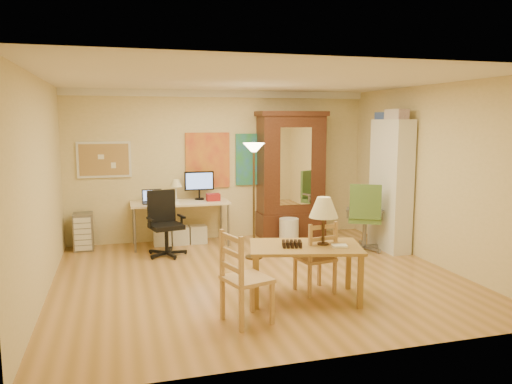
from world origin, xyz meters
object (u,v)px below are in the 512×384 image
object	(u,v)px
dining_table	(312,235)
bookshelf	(391,186)
computer_desk	(182,218)
armoire	(291,183)
office_chair_green	(364,232)
office_chair_black	(166,238)

from	to	relation	value
dining_table	bookshelf	world-z (taller)	bookshelf
computer_desk	armoire	xyz separation A→B (m)	(2.05, 0.08, 0.55)
computer_desk	office_chair_green	world-z (taller)	computer_desk
dining_table	office_chair_green	world-z (taller)	dining_table
dining_table	armoire	world-z (taller)	armoire
office_chair_green	armoire	bearing A→B (deg)	122.78
office_chair_black	bookshelf	size ratio (longest dim) A/B	0.48
computer_desk	office_chair_black	world-z (taller)	computer_desk
bookshelf	computer_desk	bearing A→B (deg)	158.81
office_chair_black	office_chair_green	size ratio (longest dim) A/B	0.92
dining_table	armoire	xyz separation A→B (m)	(0.87, 3.21, 0.22)
office_chair_green	bookshelf	xyz separation A→B (m)	(0.43, -0.05, 0.78)
armoire	office_chair_green	bearing A→B (deg)	-57.22
armoire	bookshelf	world-z (taller)	armoire
computer_desk	office_chair_black	xyz separation A→B (m)	(-0.35, -0.65, -0.19)
armoire	bookshelf	bearing A→B (deg)	-46.92
dining_table	armoire	size ratio (longest dim) A/B	0.64
office_chair_black	bookshelf	distance (m)	3.82
office_chair_green	computer_desk	bearing A→B (deg)	156.82
office_chair_black	office_chair_green	bearing A→B (deg)	-10.23
computer_desk	bookshelf	bearing A→B (deg)	-21.19
computer_desk	office_chair_green	xyz separation A→B (m)	(2.90, -1.24, -0.16)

